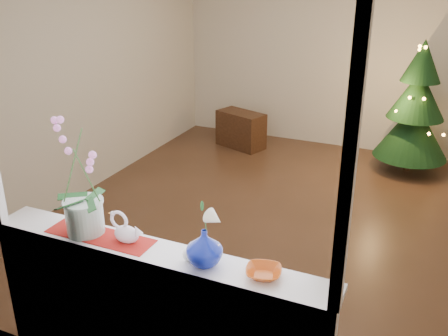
{
  "coord_description": "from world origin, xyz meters",
  "views": [
    {
      "loc": [
        1.4,
        -4.49,
        2.46
      ],
      "look_at": [
        0.02,
        -1.4,
        1.08
      ],
      "focal_mm": 40.0,
      "sensor_mm": 36.0,
      "label": 1
    }
  ],
  "objects_px": {
    "paperweight": "(189,255)",
    "xmas_tree": "(416,108)",
    "amber_dish": "(264,273)",
    "side_table": "(241,130)",
    "swan": "(126,228)",
    "blue_vase": "(204,245)",
    "orchid_pot": "(80,179)"
  },
  "relations": [
    {
      "from": "paperweight",
      "to": "xmas_tree",
      "type": "bearing_deg",
      "value": 78.51
    },
    {
      "from": "blue_vase",
      "to": "xmas_tree",
      "type": "height_order",
      "value": "xmas_tree"
    },
    {
      "from": "side_table",
      "to": "paperweight",
      "type": "bearing_deg",
      "value": -52.08
    },
    {
      "from": "blue_vase",
      "to": "side_table",
      "type": "relative_size",
      "value": 0.36
    },
    {
      "from": "xmas_tree",
      "to": "orchid_pot",
      "type": "bearing_deg",
      "value": -110.49
    },
    {
      "from": "amber_dish",
      "to": "xmas_tree",
      "type": "height_order",
      "value": "xmas_tree"
    },
    {
      "from": "side_table",
      "to": "swan",
      "type": "bearing_deg",
      "value": -57.41
    },
    {
      "from": "swan",
      "to": "xmas_tree",
      "type": "relative_size",
      "value": 0.13
    },
    {
      "from": "swan",
      "to": "blue_vase",
      "type": "bearing_deg",
      "value": -8.97
    },
    {
      "from": "orchid_pot",
      "to": "xmas_tree",
      "type": "xyz_separation_m",
      "value": [
        1.6,
        4.28,
        -0.46
      ]
    },
    {
      "from": "swan",
      "to": "side_table",
      "type": "height_order",
      "value": "swan"
    },
    {
      "from": "blue_vase",
      "to": "side_table",
      "type": "distance_m",
      "value": 4.57
    },
    {
      "from": "orchid_pot",
      "to": "paperweight",
      "type": "bearing_deg",
      "value": -1.32
    },
    {
      "from": "swan",
      "to": "side_table",
      "type": "relative_size",
      "value": 0.32
    },
    {
      "from": "swan",
      "to": "side_table",
      "type": "bearing_deg",
      "value": 96.9
    },
    {
      "from": "paperweight",
      "to": "amber_dish",
      "type": "distance_m",
      "value": 0.44
    },
    {
      "from": "amber_dish",
      "to": "side_table",
      "type": "bearing_deg",
      "value": 113.78
    },
    {
      "from": "paperweight",
      "to": "xmas_tree",
      "type": "xyz_separation_m",
      "value": [
        0.87,
        4.3,
        -0.13
      ]
    },
    {
      "from": "blue_vase",
      "to": "amber_dish",
      "type": "height_order",
      "value": "blue_vase"
    },
    {
      "from": "xmas_tree",
      "to": "side_table",
      "type": "bearing_deg",
      "value": -178.58
    },
    {
      "from": "swan",
      "to": "paperweight",
      "type": "height_order",
      "value": "swan"
    },
    {
      "from": "swan",
      "to": "paperweight",
      "type": "bearing_deg",
      "value": -9.91
    },
    {
      "from": "xmas_tree",
      "to": "side_table",
      "type": "relative_size",
      "value": 2.41
    },
    {
      "from": "amber_dish",
      "to": "side_table",
      "type": "relative_size",
      "value": 0.24
    },
    {
      "from": "amber_dish",
      "to": "xmas_tree",
      "type": "relative_size",
      "value": 0.1
    },
    {
      "from": "orchid_pot",
      "to": "amber_dish",
      "type": "height_order",
      "value": "orchid_pot"
    },
    {
      "from": "paperweight",
      "to": "xmas_tree",
      "type": "height_order",
      "value": "xmas_tree"
    },
    {
      "from": "paperweight",
      "to": "amber_dish",
      "type": "bearing_deg",
      "value": 3.39
    },
    {
      "from": "blue_vase",
      "to": "amber_dish",
      "type": "distance_m",
      "value": 0.35
    },
    {
      "from": "amber_dish",
      "to": "side_table",
      "type": "xyz_separation_m",
      "value": [
        -1.86,
        4.22,
        -0.68
      ]
    },
    {
      "from": "blue_vase",
      "to": "paperweight",
      "type": "xyz_separation_m",
      "value": [
        -0.1,
        -0.0,
        -0.09
      ]
    },
    {
      "from": "orchid_pot",
      "to": "blue_vase",
      "type": "height_order",
      "value": "orchid_pot"
    }
  ]
}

